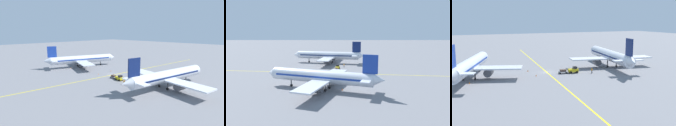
# 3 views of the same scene
# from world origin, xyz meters

# --- Properties ---
(ground_plane) EXTENTS (400.00, 400.00, 0.00)m
(ground_plane) POSITION_xyz_m (0.00, 0.00, 0.00)
(ground_plane) COLOR slate
(apron_yellow_centreline) EXTENTS (14.93, 119.17, 0.01)m
(apron_yellow_centreline) POSITION_xyz_m (0.00, 0.00, 0.00)
(apron_yellow_centreline) COLOR yellow
(apron_yellow_centreline) RESTS_ON ground
(airplane_at_gate) EXTENTS (28.15, 34.49, 10.60)m
(airplane_at_gate) POSITION_xyz_m (-22.07, 0.00, 3.71)
(airplane_at_gate) COLOR silver
(airplane_at_gate) RESTS_ON ground
(airplane_adjacent_stand) EXTENTS (28.48, 35.36, 10.60)m
(airplane_adjacent_stand) POSITION_xyz_m (23.17, 0.07, 3.71)
(airplane_adjacent_stand) COLOR silver
(airplane_adjacent_stand) RESTS_ON ground
(baggage_tug_white) EXTENTS (3.17, 2.08, 2.11)m
(baggage_tug_white) POSITION_xyz_m (7.10, -4.28, 0.90)
(baggage_tug_white) COLOR gold
(baggage_tug_white) RESTS_ON ground
(baggage_cart_trailing) EXTENTS (2.76, 1.73, 1.24)m
(baggage_cart_trailing) POSITION_xyz_m (3.83, -3.84, 0.76)
(baggage_cart_trailing) COLOR gray
(baggage_cart_trailing) RESTS_ON ground
(ground_crew_worker) EXTENTS (0.52, 0.37, 1.68)m
(ground_crew_worker) POSITION_xyz_m (11.88, -7.08, 0.91)
(ground_crew_worker) COLOR #23232D
(ground_crew_worker) RESTS_ON ground
(traffic_cone_near_nose) EXTENTS (0.32, 0.32, 0.55)m
(traffic_cone_near_nose) POSITION_xyz_m (-4.69, -4.09, 0.28)
(traffic_cone_near_nose) COLOR orange
(traffic_cone_near_nose) RESTS_ON ground
(traffic_cone_mid_apron) EXTENTS (0.32, 0.32, 0.55)m
(traffic_cone_mid_apron) POSITION_xyz_m (-22.86, -5.71, 0.28)
(traffic_cone_mid_apron) COLOR orange
(traffic_cone_mid_apron) RESTS_ON ground
(traffic_cone_by_wingtip) EXTENTS (0.32, 0.32, 0.55)m
(traffic_cone_by_wingtip) POSITION_xyz_m (-4.96, 3.32, 0.28)
(traffic_cone_by_wingtip) COLOR orange
(traffic_cone_by_wingtip) RESTS_ON ground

